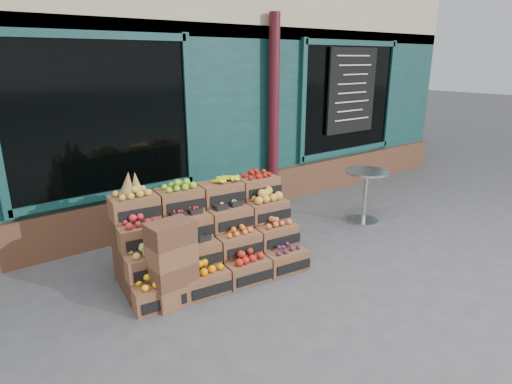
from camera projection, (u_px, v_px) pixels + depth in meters
ground at (302, 267)px, 5.37m from camera, size 60.00×60.00×0.00m
shop_facade at (130, 64)px, 8.53m from camera, size 12.00×6.24×4.80m
crate_display at (209, 240)px, 5.16m from camera, size 2.23×1.28×1.33m
spare_crates at (172, 263)px, 4.46m from camera, size 0.48×0.35×0.92m
bistro_table at (365, 190)px, 6.71m from camera, size 0.67×0.67×0.84m
shopkeeper at (82, 173)px, 6.29m from camera, size 0.73×0.57×1.78m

